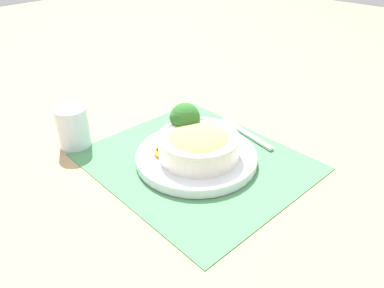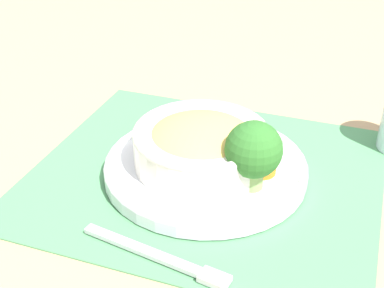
% 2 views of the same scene
% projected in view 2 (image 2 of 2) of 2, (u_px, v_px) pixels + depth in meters
% --- Properties ---
extents(ground_plane, '(4.00, 4.00, 0.00)m').
position_uv_depth(ground_plane, '(205.00, 176.00, 0.73)').
color(ground_plane, tan).
extents(placemat, '(0.44, 0.49, 0.00)m').
position_uv_depth(placemat, '(205.00, 175.00, 0.73)').
color(placemat, '#4C8C59').
rests_on(placemat, ground_plane).
extents(plate, '(0.27, 0.27, 0.02)m').
position_uv_depth(plate, '(206.00, 166.00, 0.72)').
color(plate, silver).
rests_on(plate, placemat).
extents(bowl, '(0.18, 0.18, 0.06)m').
position_uv_depth(bowl, '(202.00, 143.00, 0.70)').
color(bowl, silver).
rests_on(bowl, plate).
extents(broccoli_floret, '(0.07, 0.07, 0.09)m').
position_uv_depth(broccoli_floret, '(254.00, 150.00, 0.65)').
color(broccoli_floret, '#84AD5B').
rests_on(broccoli_floret, plate).
extents(carrot_slice_near, '(0.04, 0.04, 0.01)m').
position_uv_depth(carrot_slice_near, '(261.00, 169.00, 0.70)').
color(carrot_slice_near, orange).
rests_on(carrot_slice_near, plate).
extents(carrot_slice_middle, '(0.04, 0.04, 0.01)m').
position_uv_depth(carrot_slice_middle, '(261.00, 161.00, 0.72)').
color(carrot_slice_middle, orange).
rests_on(carrot_slice_middle, plate).
extents(carrot_slice_far, '(0.04, 0.04, 0.01)m').
position_uv_depth(carrot_slice_far, '(258.00, 154.00, 0.73)').
color(carrot_slice_far, orange).
rests_on(carrot_slice_far, plate).
extents(carrot_slice_extra, '(0.04, 0.04, 0.01)m').
position_uv_depth(carrot_slice_extra, '(252.00, 147.00, 0.75)').
color(carrot_slice_extra, orange).
rests_on(carrot_slice_extra, plate).
extents(fork, '(0.06, 0.18, 0.01)m').
position_uv_depth(fork, '(168.00, 260.00, 0.58)').
color(fork, silver).
rests_on(fork, placemat).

